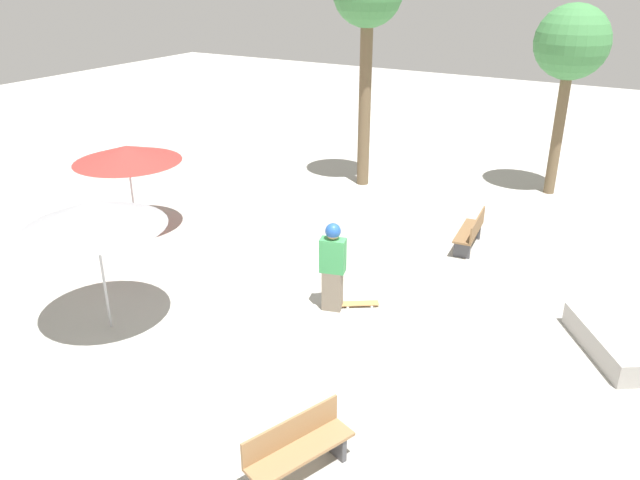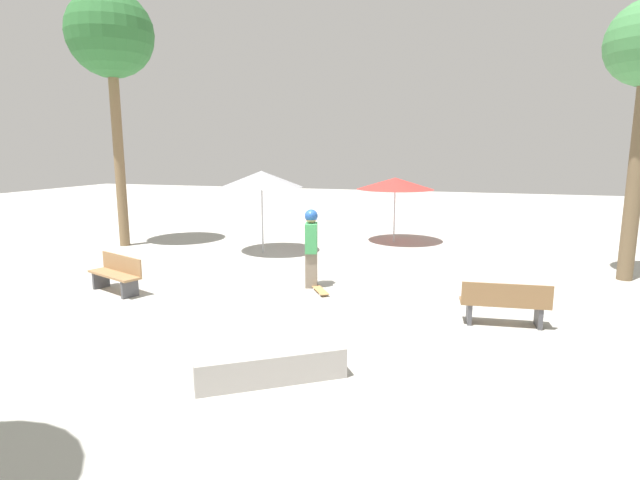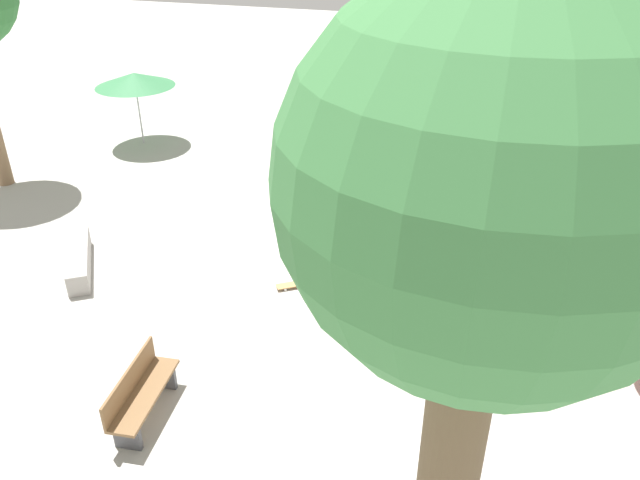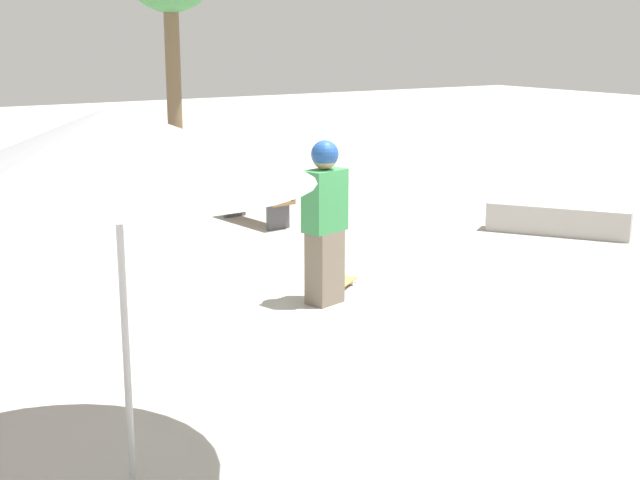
{
  "view_description": "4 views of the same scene",
  "coord_description": "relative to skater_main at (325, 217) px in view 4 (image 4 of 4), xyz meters",
  "views": [
    {
      "loc": [
        9.2,
        4.37,
        6.46
      ],
      "look_at": [
        -0.69,
        -1.35,
        1.37
      ],
      "focal_mm": 35.0,
      "sensor_mm": 36.0,
      "label": 1
    },
    {
      "loc": [
        -4.17,
        10.1,
        3.27
      ],
      "look_at": [
        -0.61,
        -1.33,
        1.09
      ],
      "focal_mm": 28.0,
      "sensor_mm": 36.0,
      "label": 2
    },
    {
      "loc": [
        -10.59,
        -3.96,
        6.89
      ],
      "look_at": [
        -0.29,
        -0.84,
        0.8
      ],
      "focal_mm": 35.0,
      "sensor_mm": 36.0,
      "label": 3
    },
    {
      "loc": [
        7.72,
        -6.3,
        3.06
      ],
      "look_at": [
        0.06,
        -1.39,
        0.91
      ],
      "focal_mm": 50.0,
      "sensor_mm": 36.0,
      "label": 4
    }
  ],
  "objects": [
    {
      "name": "shade_umbrella_grey",
      "position": [
        2.76,
        -3.39,
        1.34
      ],
      "size": [
        2.58,
        2.58,
        2.61
      ],
      "color": "#B7B7BC",
      "rests_on": "ground_plane"
    },
    {
      "name": "skater_main",
      "position": [
        0.0,
        0.0,
        0.0
      ],
      "size": [
        0.4,
        0.55,
        1.88
      ],
      "rotation": [
        0.0,
        0.0,
        1.84
      ],
      "color": "#726656",
      "rests_on": "ground_plane"
    },
    {
      "name": "skateboard",
      "position": [
        -0.36,
        0.43,
        -0.95
      ],
      "size": [
        0.61,
        0.78,
        0.07
      ],
      "rotation": [
        0.0,
        0.0,
        2.16
      ],
      "color": "#B7844C",
      "rests_on": "ground_plane"
    },
    {
      "name": "ground_plane",
      "position": [
        0.51,
        0.96,
        -1.01
      ],
      "size": [
        60.0,
        60.0,
        0.0
      ],
      "primitive_type": "plane",
      "color": "#B2AFA8"
    },
    {
      "name": "concrete_ledge",
      "position": [
        -1.03,
        4.93,
        -0.79
      ],
      "size": [
        2.0,
        1.54,
        0.44
      ],
      "rotation": [
        0.0,
        0.0,
        0.6
      ],
      "color": "#A8A39E",
      "rests_on": "ground_plane"
    },
    {
      "name": "bench_near",
      "position": [
        -4.3,
        1.5,
        -0.59
      ],
      "size": [
        1.64,
        0.6,
        0.85
      ],
      "rotation": [
        0.0,
        0.0,
        3.24
      ],
      "color": "#47474C",
      "rests_on": "ground_plane"
    }
  ]
}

